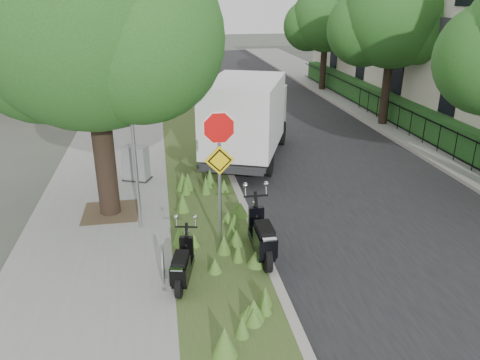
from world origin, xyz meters
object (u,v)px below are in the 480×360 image
(scooter_near, at_px, (182,269))
(utility_cabinet, at_px, (136,164))
(sign_assembly, at_px, (219,153))
(scooter_far, at_px, (263,242))
(box_truck, at_px, (247,115))

(scooter_near, bearing_deg, utility_cabinet, 100.14)
(sign_assembly, xyz_separation_m, scooter_near, (-0.94, -1.40, -1.85))
(scooter_far, bearing_deg, sign_assembly, 137.38)
(sign_assembly, bearing_deg, utility_cabinet, 114.01)
(box_truck, bearing_deg, scooter_far, -97.88)
(scooter_far, xyz_separation_m, utility_cabinet, (-2.78, 5.19, 0.08))
(scooter_near, xyz_separation_m, scooter_far, (1.74, 0.66, 0.08))
(scooter_near, distance_m, box_truck, 8.02)
(utility_cabinet, bearing_deg, box_truck, 23.59)
(scooter_near, bearing_deg, sign_assembly, 56.13)
(utility_cabinet, bearing_deg, sign_assembly, -65.99)
(scooter_far, relative_size, box_truck, 0.32)
(sign_assembly, height_order, scooter_far, sign_assembly)
(sign_assembly, distance_m, scooter_near, 2.50)
(sign_assembly, relative_size, scooter_far, 1.73)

